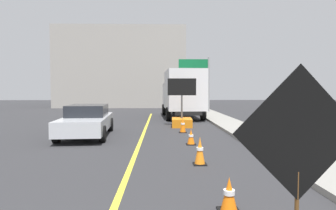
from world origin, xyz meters
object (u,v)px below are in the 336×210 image
(arrow_board_trailer, at_px, (182,118))
(traffic_cone_near_sign, at_px, (229,195))
(traffic_cone_mid_lane, at_px, (200,151))
(traffic_cone_curbside, at_px, (183,125))
(roadwork_sign, at_px, (299,137))
(highway_guide_sign, at_px, (200,75))
(pickup_car, at_px, (87,120))
(box_truck, at_px, (182,93))
(traffic_cone_far_lane, at_px, (191,137))

(arrow_board_trailer, bearing_deg, traffic_cone_near_sign, -90.35)
(arrow_board_trailer, relative_size, traffic_cone_mid_lane, 3.54)
(traffic_cone_curbside, bearing_deg, roadwork_sign, -86.84)
(highway_guide_sign, bearing_deg, pickup_car, -117.93)
(box_truck, distance_m, highway_guide_sign, 5.15)
(traffic_cone_curbside, bearing_deg, box_truck, 85.80)
(box_truck, xyz_separation_m, traffic_cone_curbside, (-0.54, -7.31, -1.47))
(box_truck, xyz_separation_m, pickup_car, (-4.86, -8.28, -1.15))
(arrow_board_trailer, xyz_separation_m, traffic_cone_curbside, (-0.13, -2.42, -0.11))
(roadwork_sign, height_order, traffic_cone_mid_lane, roadwork_sign)
(roadwork_sign, bearing_deg, traffic_cone_far_lane, 94.00)
(traffic_cone_near_sign, height_order, traffic_cone_mid_lane, traffic_cone_mid_lane)
(traffic_cone_curbside, bearing_deg, traffic_cone_far_lane, -88.81)
(roadwork_sign, height_order, arrow_board_trailer, arrow_board_trailer)
(roadwork_sign, relative_size, traffic_cone_near_sign, 3.95)
(highway_guide_sign, relative_size, traffic_cone_near_sign, 8.47)
(arrow_board_trailer, bearing_deg, box_truck, 85.24)
(roadwork_sign, bearing_deg, traffic_cone_mid_lane, 97.49)
(arrow_board_trailer, height_order, pickup_car, arrow_board_trailer)
(arrow_board_trailer, relative_size, traffic_cone_near_sign, 4.57)
(highway_guide_sign, bearing_deg, traffic_cone_near_sign, -96.58)
(arrow_board_trailer, xyz_separation_m, box_truck, (0.41, 4.89, 1.36))
(traffic_cone_near_sign, distance_m, traffic_cone_far_lane, 5.93)
(traffic_cone_mid_lane, height_order, traffic_cone_curbside, traffic_cone_mid_lane)
(highway_guide_sign, relative_size, traffic_cone_far_lane, 8.55)
(traffic_cone_near_sign, height_order, traffic_cone_curbside, traffic_cone_curbside)
(traffic_cone_mid_lane, distance_m, traffic_cone_far_lane, 2.87)
(roadwork_sign, distance_m, traffic_cone_curbside, 10.35)
(roadwork_sign, bearing_deg, highway_guide_sign, 85.11)
(pickup_car, bearing_deg, traffic_cone_curbside, 12.58)
(traffic_cone_near_sign, xyz_separation_m, traffic_cone_curbside, (-0.06, 8.99, 0.08))
(traffic_cone_mid_lane, bearing_deg, traffic_cone_near_sign, -88.83)
(traffic_cone_mid_lane, bearing_deg, highway_guide_sign, 82.11)
(roadwork_sign, distance_m, traffic_cone_mid_lane, 4.51)
(roadwork_sign, height_order, pickup_car, roadwork_sign)
(roadwork_sign, relative_size, pickup_car, 0.48)
(roadwork_sign, height_order, box_truck, box_truck)
(arrow_board_trailer, distance_m, pickup_car, 5.60)
(roadwork_sign, bearing_deg, traffic_cone_curbside, 93.16)
(traffic_cone_mid_lane, distance_m, traffic_cone_curbside, 5.94)
(pickup_car, bearing_deg, arrow_board_trailer, 37.30)
(box_truck, bearing_deg, traffic_cone_near_sign, -91.68)
(box_truck, xyz_separation_m, highway_guide_sign, (1.92, 4.51, 1.58))
(arrow_board_trailer, height_order, box_truck, box_truck)
(box_truck, xyz_separation_m, traffic_cone_far_lane, (-0.47, -10.38, -1.56))
(box_truck, height_order, traffic_cone_near_sign, box_truck)
(traffic_cone_near_sign, bearing_deg, traffic_cone_curbside, 90.38)
(roadwork_sign, xyz_separation_m, highway_guide_sign, (1.89, 22.10, 1.95))
(arrow_board_trailer, bearing_deg, traffic_cone_mid_lane, -90.91)
(arrow_board_trailer, xyz_separation_m, highway_guide_sign, (2.33, 9.40, 2.94))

